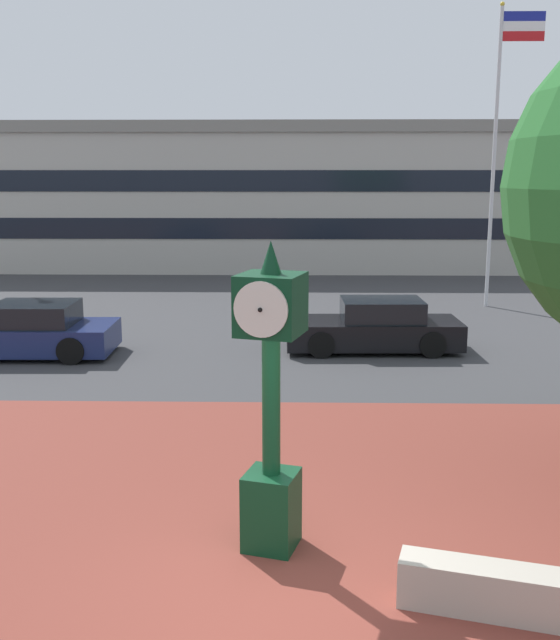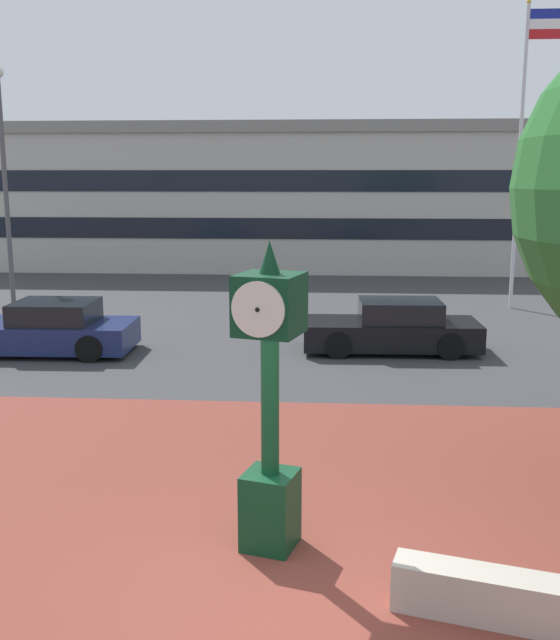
# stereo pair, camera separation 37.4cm
# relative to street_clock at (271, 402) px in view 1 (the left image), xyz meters

# --- Properties ---
(ground_plane) EXTENTS (200.00, 200.00, 0.00)m
(ground_plane) POSITION_rel_street_clock_xyz_m (0.16, -1.04, -1.77)
(ground_plane) COLOR #38383A
(plaza_brick_paving) EXTENTS (44.00, 10.58, 0.01)m
(plaza_brick_paving) POSITION_rel_street_clock_xyz_m (0.16, 0.25, -1.76)
(plaza_brick_paving) COLOR brown
(plaza_brick_paving) RESTS_ON ground
(street_clock) EXTENTS (0.83, 0.87, 3.59)m
(street_clock) POSITION_rel_street_clock_xyz_m (0.00, 0.00, 0.00)
(street_clock) COLOR #0C381E
(street_clock) RESTS_ON ground
(car_street_near) EXTENTS (4.32, 1.90, 1.28)m
(car_street_near) POSITION_rel_street_clock_xyz_m (2.25, 9.90, -1.20)
(car_street_near) COLOR black
(car_street_near) RESTS_ON ground
(car_street_mid) EXTENTS (4.19, 2.05, 1.28)m
(car_street_mid) POSITION_rel_street_clock_xyz_m (-6.15, 9.19, -1.20)
(car_street_mid) COLOR navy
(car_street_mid) RESTS_ON ground
(flagpole_primary) EXTENTS (1.42, 0.14, 9.53)m
(flagpole_primary) POSITION_rel_street_clock_xyz_m (6.74, 16.23, 3.69)
(flagpole_primary) COLOR silver
(flagpole_primary) RESTS_ON ground
(civic_building) EXTENTS (27.88, 13.33, 6.57)m
(civic_building) POSITION_rel_street_clock_xyz_m (-2.22, 30.30, 1.53)
(civic_building) COLOR #B2ADA3
(civic_building) RESTS_ON ground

